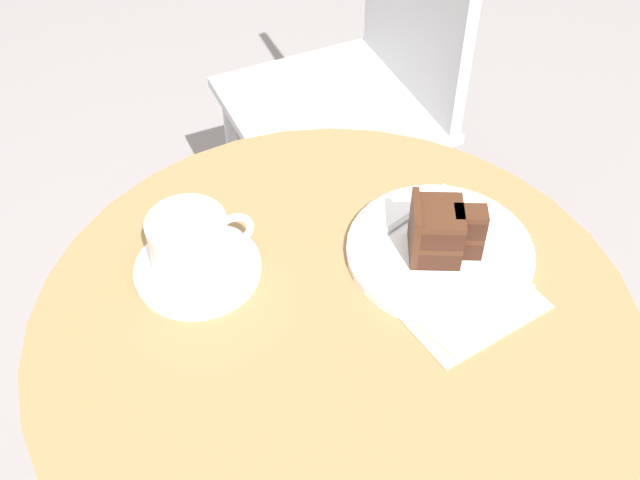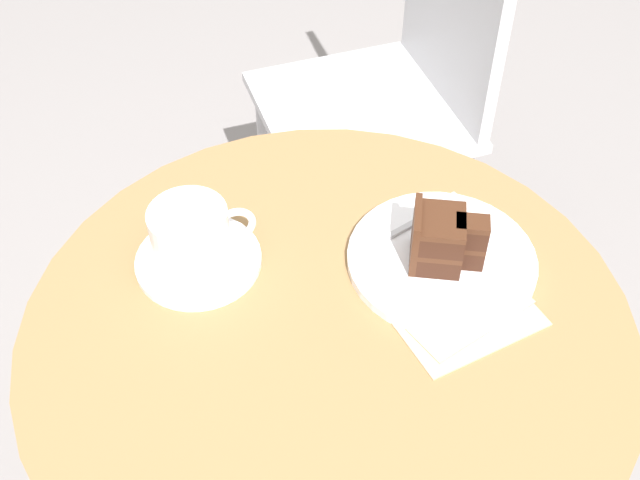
# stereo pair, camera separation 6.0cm
# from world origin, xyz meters

# --- Properties ---
(cafe_table) EXTENTS (0.69, 0.69, 0.68)m
(cafe_table) POSITION_xyz_m (0.00, 0.00, 0.56)
(cafe_table) COLOR olive
(cafe_table) RESTS_ON ground
(saucer) EXTENTS (0.15, 0.15, 0.01)m
(saucer) POSITION_xyz_m (-0.12, 0.13, 0.69)
(saucer) COLOR white
(saucer) RESTS_ON cafe_table
(coffee_cup) EXTENTS (0.12, 0.09, 0.07)m
(coffee_cup) POSITION_xyz_m (-0.12, 0.14, 0.73)
(coffee_cup) COLOR white
(coffee_cup) RESTS_ON saucer
(teaspoon) EXTENTS (0.07, 0.07, 0.00)m
(teaspoon) POSITION_xyz_m (-0.13, 0.17, 0.69)
(teaspoon) COLOR #B7B7BC
(teaspoon) RESTS_ON saucer
(cake_plate) EXTENTS (0.22, 0.22, 0.01)m
(cake_plate) POSITION_xyz_m (0.16, 0.04, 0.69)
(cake_plate) COLOR white
(cake_plate) RESTS_ON cafe_table
(cake_slice) EXTENTS (0.10, 0.08, 0.08)m
(cake_slice) POSITION_xyz_m (0.15, 0.04, 0.73)
(cake_slice) COLOR #381E14
(cake_slice) RESTS_ON cake_plate
(fork) EXTENTS (0.13, 0.06, 0.00)m
(fork) POSITION_xyz_m (0.17, 0.11, 0.70)
(fork) COLOR #B7B7BC
(fork) RESTS_ON cake_plate
(napkin) EXTENTS (0.19, 0.20, 0.00)m
(napkin) POSITION_xyz_m (0.14, -0.01, 0.68)
(napkin) COLOR tan
(napkin) RESTS_ON cafe_table
(cafe_chair) EXTENTS (0.39, 0.39, 0.90)m
(cafe_chair) POSITION_xyz_m (0.38, 0.67, 0.52)
(cafe_chair) COLOR #BCBCC1
(cafe_chair) RESTS_ON ground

